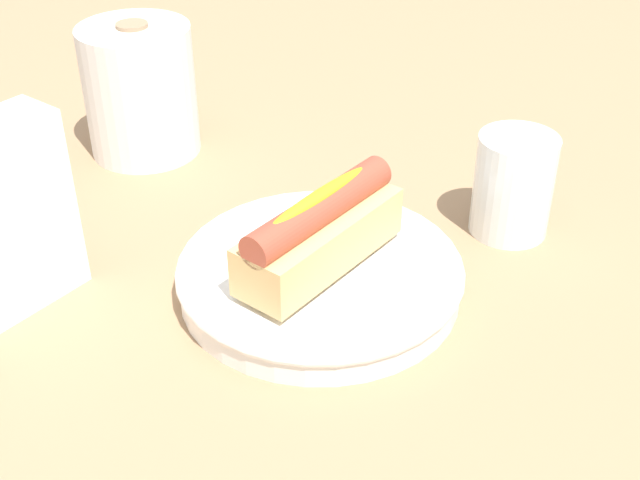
{
  "coord_description": "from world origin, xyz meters",
  "views": [
    {
      "loc": [
        -0.32,
        -0.4,
        0.41
      ],
      "look_at": [
        0.02,
        0.01,
        0.05
      ],
      "focal_mm": 47.41,
      "sensor_mm": 36.0,
      "label": 1
    }
  ],
  "objects_px": {
    "water_glass": "(513,189)",
    "serving_bowl": "(320,275)",
    "paper_towel_roll": "(140,91)",
    "hotdog_front": "(320,231)"
  },
  "relations": [
    {
      "from": "water_glass",
      "to": "serving_bowl",
      "type": "bearing_deg",
      "value": 169.03
    },
    {
      "from": "serving_bowl",
      "to": "paper_towel_roll",
      "type": "relative_size",
      "value": 1.68
    },
    {
      "from": "hotdog_front",
      "to": "paper_towel_roll",
      "type": "height_order",
      "value": "paper_towel_roll"
    },
    {
      "from": "serving_bowl",
      "to": "water_glass",
      "type": "height_order",
      "value": "water_glass"
    },
    {
      "from": "hotdog_front",
      "to": "serving_bowl",
      "type": "bearing_deg",
      "value": -45.0
    },
    {
      "from": "hotdog_front",
      "to": "water_glass",
      "type": "bearing_deg",
      "value": -10.97
    },
    {
      "from": "hotdog_front",
      "to": "water_glass",
      "type": "height_order",
      "value": "hotdog_front"
    },
    {
      "from": "paper_towel_roll",
      "to": "serving_bowl",
      "type": "bearing_deg",
      "value": -93.31
    },
    {
      "from": "water_glass",
      "to": "paper_towel_roll",
      "type": "bearing_deg",
      "value": 116.45
    },
    {
      "from": "serving_bowl",
      "to": "water_glass",
      "type": "bearing_deg",
      "value": -10.97
    }
  ]
}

